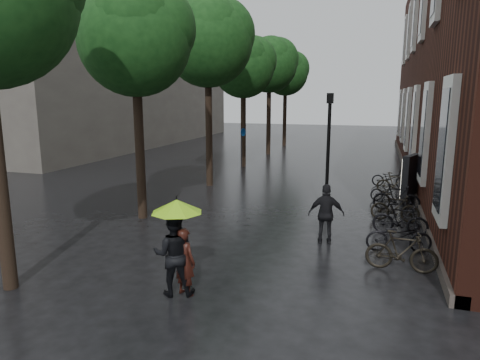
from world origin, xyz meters
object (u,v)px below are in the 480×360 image
at_px(lamp_post, 328,142).
at_px(person_burgundy, 185,262).
at_px(pedestrian_walking, 326,214).
at_px(ad_lightbox, 410,178).
at_px(person_black, 174,254).
at_px(parked_bicycles, 395,205).

bearing_deg(lamp_post, person_burgundy, -106.03).
height_order(pedestrian_walking, lamp_post, lamp_post).
bearing_deg(ad_lightbox, person_black, -93.56).
distance_m(person_black, lamp_post, 8.21).
distance_m(person_burgundy, ad_lightbox, 11.74).
bearing_deg(person_black, parked_bicycles, -141.53).
relative_size(person_burgundy, lamp_post, 0.34).
bearing_deg(person_burgundy, ad_lightbox, -97.21).
distance_m(person_burgundy, parked_bicycles, 9.09).
distance_m(person_black, pedestrian_walking, 5.19).
xyz_separation_m(parked_bicycles, lamp_post, (-2.43, -0.23, 2.20)).
relative_size(person_black, pedestrian_walking, 1.04).
height_order(person_black, lamp_post, lamp_post).
bearing_deg(ad_lightbox, pedestrian_walking, -89.69).
xyz_separation_m(person_burgundy, person_black, (-0.24, -0.04, 0.17)).
bearing_deg(ad_lightbox, parked_bicycles, -79.32).
height_order(pedestrian_walking, parked_bicycles, pedestrian_walking).
relative_size(person_black, ad_lightbox, 0.95).
bearing_deg(person_burgundy, person_black, 29.87).
bearing_deg(parked_bicycles, person_burgundy, -120.49).
xyz_separation_m(pedestrian_walking, ad_lightbox, (2.69, 6.17, 0.09)).
height_order(person_burgundy, parked_bicycles, person_burgundy).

